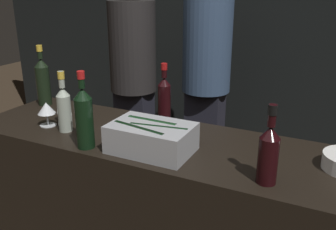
{
  "coord_description": "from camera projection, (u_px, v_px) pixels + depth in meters",
  "views": [
    {
      "loc": [
        0.75,
        -1.19,
        1.7
      ],
      "look_at": [
        0.0,
        0.33,
        1.09
      ],
      "focal_mm": 40.0,
      "sensor_mm": 36.0,
      "label": 1
    }
  ],
  "objects": [
    {
      "name": "wall_back_chalkboard",
      "position": [
        267.0,
        17.0,
        3.44
      ],
      "size": [
        6.4,
        0.06,
        2.8
      ],
      "color": "black",
      "rests_on": "ground_plane"
    },
    {
      "name": "bar_counter",
      "position": [
        165.0,
        224.0,
        1.98
      ],
      "size": [
        2.1,
        0.61,
        0.97
      ],
      "color": "black",
      "rests_on": "ground_plane"
    },
    {
      "name": "ice_bin_with_bottles",
      "position": [
        151.0,
        136.0,
        1.68
      ],
      "size": [
        0.37,
        0.24,
        0.13
      ],
      "color": "#9EA0A5",
      "rests_on": "bar_counter"
    },
    {
      "name": "wine_glass",
      "position": [
        46.0,
        109.0,
        1.98
      ],
      "size": [
        0.1,
        0.1,
        0.13
      ],
      "color": "silver",
      "rests_on": "bar_counter"
    },
    {
      "name": "candle_votive",
      "position": [
        84.0,
        119.0,
        2.01
      ],
      "size": [
        0.07,
        0.07,
        0.06
      ],
      "color": "silver",
      "rests_on": "bar_counter"
    },
    {
      "name": "red_wine_bottle_burgundy",
      "position": [
        84.0,
        116.0,
        1.69
      ],
      "size": [
        0.08,
        0.08,
        0.36
      ],
      "color": "black",
      "rests_on": "bar_counter"
    },
    {
      "name": "rose_wine_bottle",
      "position": [
        64.0,
        107.0,
        1.89
      ],
      "size": [
        0.07,
        0.07,
        0.31
      ],
      "color": "#9EA899",
      "rests_on": "bar_counter"
    },
    {
      "name": "champagne_bottle",
      "position": [
        43.0,
        80.0,
        2.3
      ],
      "size": [
        0.08,
        0.08,
        0.37
      ],
      "color": "black",
      "rests_on": "bar_counter"
    },
    {
      "name": "red_wine_bottle_tall",
      "position": [
        164.0,
        98.0,
        2.02
      ],
      "size": [
        0.07,
        0.07,
        0.33
      ],
      "color": "black",
      "rests_on": "bar_counter"
    },
    {
      "name": "red_wine_bottle_black_foil",
      "position": [
        269.0,
        152.0,
        1.39
      ],
      "size": [
        0.08,
        0.08,
        0.31
      ],
      "color": "black",
      "rests_on": "bar_counter"
    },
    {
      "name": "person_in_hoodie",
      "position": [
        206.0,
        71.0,
        3.08
      ],
      "size": [
        0.4,
        0.4,
        1.81
      ],
      "rotation": [
        0.0,
        0.0,
        1.66
      ],
      "color": "black",
      "rests_on": "ground_plane"
    },
    {
      "name": "person_blond_tee",
      "position": [
        133.0,
        71.0,
        3.18
      ],
      "size": [
        0.39,
        0.39,
        1.77
      ],
      "rotation": [
        0.0,
        0.0,
        2.93
      ],
      "color": "black",
      "rests_on": "ground_plane"
    }
  ]
}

